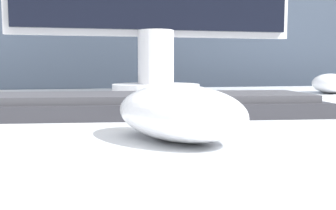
# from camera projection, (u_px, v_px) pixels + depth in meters

# --- Properties ---
(partition_panel) EXTENTS (5.00, 0.03, 1.27)m
(partition_panel) POSITION_uv_depth(u_px,v_px,m) (103.00, 116.00, 1.10)
(partition_panel) COLOR #333D4C
(partition_panel) RESTS_ON ground_plane
(computer_mouse_near) EXTENTS (0.11, 0.14, 0.04)m
(computer_mouse_near) POSITION_uv_depth(u_px,v_px,m) (179.00, 113.00, 0.29)
(computer_mouse_near) COLOR white
(computer_mouse_near) RESTS_ON desk
(keyboard) EXTENTS (0.43, 0.16, 0.02)m
(keyboard) POSITION_uv_depth(u_px,v_px,m) (129.00, 105.00, 0.44)
(keyboard) COLOR #28282D
(keyboard) RESTS_ON desk
(computer_mouse_far) EXTENTS (0.11, 0.13, 0.04)m
(computer_mouse_far) POSITION_uv_depth(u_px,v_px,m) (330.00, 83.00, 0.79)
(computer_mouse_far) COLOR white
(computer_mouse_far) RESTS_ON desk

